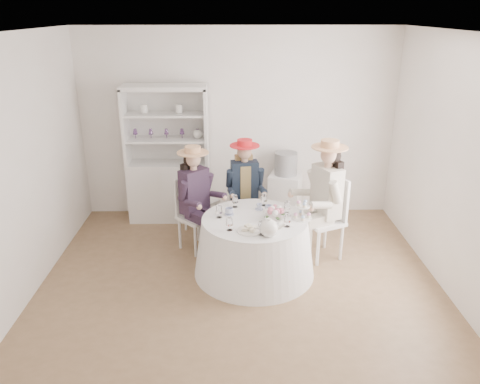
{
  "coord_description": "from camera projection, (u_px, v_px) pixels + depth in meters",
  "views": [
    {
      "loc": [
        -0.07,
        -4.61,
        2.89
      ],
      "look_at": [
        0.0,
        0.1,
        1.05
      ],
      "focal_mm": 35.0,
      "sensor_mm": 36.0,
      "label": 1
    }
  ],
  "objects": [
    {
      "name": "wall_right",
      "position": [
        455.0,
        168.0,
        4.89
      ],
      "size": [
        0.0,
        4.5,
        4.5
      ],
      "primitive_type": "plane",
      "rotation": [
        1.57,
        0.0,
        -1.57
      ],
      "color": "silver",
      "rests_on": "ground"
    },
    {
      "name": "spare_chair",
      "position": [
        197.0,
        198.0,
        6.36
      ],
      "size": [
        0.54,
        0.54,
        0.92
      ],
      "rotation": [
        0.0,
        0.0,
        2.39
      ],
      "color": "silver",
      "rests_on": "ground"
    },
    {
      "name": "cupcake_stand",
      "position": [
        302.0,
        212.0,
        5.26
      ],
      "size": [
        0.22,
        0.22,
        0.21
      ],
      "rotation": [
        0.0,
        0.0,
        0.13
      ],
      "color": "white",
      "rests_on": "tea_table"
    },
    {
      "name": "guest_right",
      "position": [
        325.0,
        194.0,
        5.57
      ],
      "size": [
        0.63,
        0.57,
        1.5
      ],
      "rotation": [
        0.0,
        0.0,
        -1.15
      ],
      "color": "silver",
      "rests_on": "ground"
    },
    {
      "name": "guest_left",
      "position": [
        196.0,
        193.0,
        5.79
      ],
      "size": [
        0.58,
        0.58,
        1.36
      ],
      "rotation": [
        0.0,
        0.0,
        0.77
      ],
      "color": "silver",
      "rests_on": "ground"
    },
    {
      "name": "wall_back",
      "position": [
        238.0,
        125.0,
        6.72
      ],
      "size": [
        4.5,
        0.0,
        4.5
      ],
      "primitive_type": "plane",
      "rotation": [
        1.57,
        0.0,
        0.0
      ],
      "color": "silver",
      "rests_on": "ground"
    },
    {
      "name": "teacup_a",
      "position": [
        229.0,
        212.0,
        5.37
      ],
      "size": [
        0.12,
        0.12,
        0.08
      ],
      "primitive_type": "imported",
      "rotation": [
        0.0,
        0.0,
        -0.27
      ],
      "color": "white",
      "rests_on": "tea_table"
    },
    {
      "name": "wall_front",
      "position": [
        245.0,
        268.0,
        2.99
      ],
      "size": [
        4.5,
        0.0,
        4.5
      ],
      "primitive_type": "plane",
      "rotation": [
        -1.57,
        0.0,
        0.0
      ],
      "color": "silver",
      "rests_on": "ground"
    },
    {
      "name": "teacup_c",
      "position": [
        269.0,
        209.0,
        5.44
      ],
      "size": [
        0.12,
        0.12,
        0.07
      ],
      "primitive_type": "imported",
      "rotation": [
        0.0,
        0.0,
        -0.34
      ],
      "color": "white",
      "rests_on": "tea_table"
    },
    {
      "name": "side_table",
      "position": [
        285.0,
        196.0,
        6.86
      ],
      "size": [
        0.54,
        0.54,
        0.67
      ],
      "primitive_type": "cube",
      "rotation": [
        0.0,
        0.0,
        -0.29
      ],
      "color": "silver",
      "rests_on": "ground"
    },
    {
      "name": "table_teapot",
      "position": [
        269.0,
        228.0,
        4.85
      ],
      "size": [
        0.27,
        0.19,
        0.2
      ],
      "rotation": [
        0.0,
        0.0,
        0.42
      ],
      "color": "white",
      "rests_on": "tea_table"
    },
    {
      "name": "wall_left",
      "position": [
        23.0,
        170.0,
        4.82
      ],
      "size": [
        0.0,
        4.5,
        4.5
      ],
      "primitive_type": "plane",
      "rotation": [
        1.57,
        0.0,
        1.57
      ],
      "color": "silver",
      "rests_on": "ground"
    },
    {
      "name": "sandwich_plate",
      "position": [
        250.0,
        230.0,
        4.98
      ],
      "size": [
        0.27,
        0.27,
        0.06
      ],
      "rotation": [
        0.0,
        0.0,
        0.27
      ],
      "color": "white",
      "rests_on": "tea_table"
    },
    {
      "name": "hatbox",
      "position": [
        286.0,
        164.0,
        6.68
      ],
      "size": [
        0.33,
        0.33,
        0.32
      ],
      "primitive_type": "cylinder",
      "rotation": [
        0.0,
        0.0,
        -0.02
      ],
      "color": "black",
      "rests_on": "side_table"
    },
    {
      "name": "ground",
      "position": [
        240.0,
        280.0,
        5.35
      ],
      "size": [
        4.5,
        4.5,
        0.0
      ],
      "primitive_type": "plane",
      "color": "brown",
      "rests_on": "ground"
    },
    {
      "name": "tea_table",
      "position": [
        254.0,
        246.0,
        5.4
      ],
      "size": [
        1.4,
        1.4,
        0.69
      ],
      "rotation": [
        0.0,
        0.0,
        -0.17
      ],
      "color": "white",
      "rests_on": "ground"
    },
    {
      "name": "hutch",
      "position": [
        169.0,
        173.0,
        6.73
      ],
      "size": [
        1.22,
        0.6,
        1.95
      ],
      "rotation": [
        0.0,
        0.0,
        0.15
      ],
      "color": "silver",
      "rests_on": "ground"
    },
    {
      "name": "stemware_set",
      "position": [
        255.0,
        213.0,
        5.25
      ],
      "size": [
        0.86,
        0.86,
        0.15
      ],
      "color": "white",
      "rests_on": "tea_table"
    },
    {
      "name": "teacup_b",
      "position": [
        259.0,
        207.0,
        5.51
      ],
      "size": [
        0.07,
        0.07,
        0.06
      ],
      "primitive_type": "imported",
      "rotation": [
        0.0,
        0.0,
        0.06
      ],
      "color": "white",
      "rests_on": "tea_table"
    },
    {
      "name": "ceiling",
      "position": [
        240.0,
        32.0,
        4.36
      ],
      "size": [
        4.5,
        4.5,
        0.0
      ],
      "primitive_type": "plane",
      "rotation": [
        3.14,
        0.0,
        0.0
      ],
      "color": "white",
      "rests_on": "wall_back"
    },
    {
      "name": "guest_mid",
      "position": [
        245.0,
        184.0,
        6.11
      ],
      "size": [
        0.5,
        0.52,
        1.36
      ],
      "rotation": [
        0.0,
        0.0,
        0.13
      ],
      "color": "silver",
      "rests_on": "ground"
    },
    {
      "name": "flower_arrangement",
      "position": [
        274.0,
        211.0,
        5.25
      ],
      "size": [
        0.19,
        0.19,
        0.07
      ],
      "rotation": [
        0.0,
        0.0,
        0.12
      ],
      "color": "#CE677E",
      "rests_on": "tea_table"
    },
    {
      "name": "flower_bowl",
      "position": [
        274.0,
        221.0,
        5.17
      ],
      "size": [
        0.2,
        0.2,
        0.05
      ],
      "primitive_type": "imported",
      "rotation": [
        0.0,
        0.0,
        -0.0
      ],
      "color": "white",
      "rests_on": "tea_table"
    }
  ]
}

